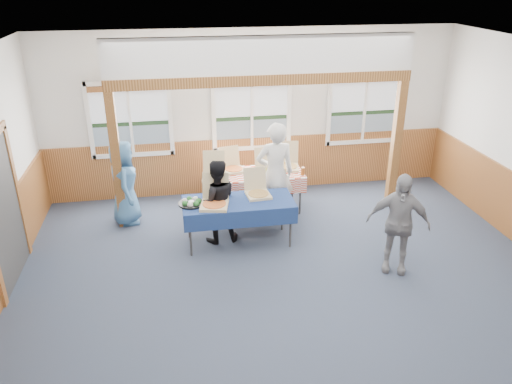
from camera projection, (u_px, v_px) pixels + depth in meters
floor at (291, 285)px, 7.21m from camera, size 8.00×8.00×0.00m
ceiling at (299, 59)px, 5.90m from camera, size 8.00×8.00×0.00m
wall_back at (251, 113)px, 9.70m from camera, size 8.00×0.00×8.00m
wall_front at (417, 381)px, 3.41m from camera, size 8.00×0.00×8.00m
wainscot_back at (252, 164)px, 10.11m from camera, size 7.98×0.05×1.10m
cased_opening at (3, 213)px, 6.97m from camera, size 0.06×1.30×2.10m
window_left at (130, 115)px, 9.27m from camera, size 1.56×0.10×1.46m
window_mid at (252, 110)px, 9.63m from camera, size 1.56×0.10×1.46m
window_right at (365, 105)px, 9.98m from camera, size 1.56×0.10×1.46m
post_left at (117, 162)px, 8.39m from camera, size 0.15×0.15×2.40m
post_right at (396, 145)px, 9.17m from camera, size 0.15×0.15×2.40m
cross_beam at (263, 80)px, 8.25m from camera, size 5.15×0.18×0.18m
table_left at (238, 204)px, 8.04m from camera, size 1.93×1.28×0.76m
table_right at (254, 176)px, 9.14m from camera, size 1.96×1.38×0.76m
pizza_box_a at (215, 202)px, 7.84m from camera, size 0.52×0.59×0.46m
pizza_box_b at (258, 192)px, 8.19m from camera, size 0.42×0.49×0.41m
pizza_box_c at (214, 174)px, 8.88m from camera, size 0.46×0.53×0.43m
pizza_box_d at (233, 167)px, 9.20m from camera, size 0.46×0.52×0.41m
pizza_box_e at (268, 170)px, 9.06m from camera, size 0.43×0.52×0.43m
pizza_box_f at (287, 164)px, 9.32m from camera, size 0.50×0.58×0.45m
veggie_tray at (191, 203)px, 7.89m from camera, size 0.41×0.41×0.09m
drink_glass at (303, 171)px, 8.99m from camera, size 0.07×0.07×0.15m
woman_white at (275, 174)px, 8.66m from camera, size 0.68×0.46×1.83m
woman_black at (217, 202)px, 8.10m from camera, size 0.74×0.60×1.43m
man_blue at (124, 183)px, 8.69m from camera, size 0.55×0.78×1.52m
person_grey at (398, 223)px, 7.28m from camera, size 0.99×0.73×1.55m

